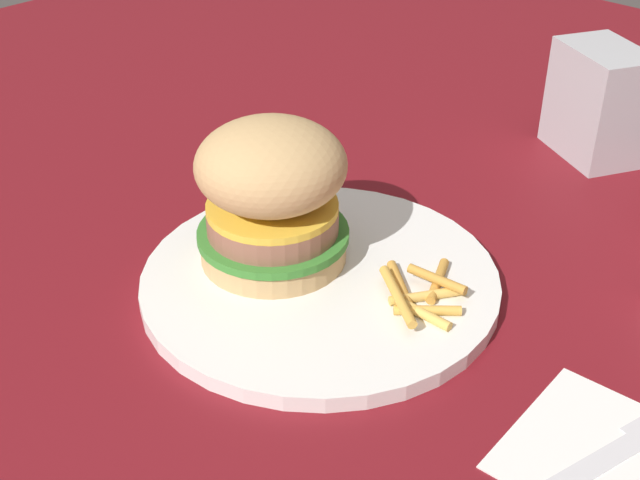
{
  "coord_description": "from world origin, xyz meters",
  "views": [
    {
      "loc": [
        0.34,
        -0.37,
        0.37
      ],
      "look_at": [
        -0.01,
        0.01,
        0.04
      ],
      "focal_mm": 47.96,
      "sensor_mm": 36.0,
      "label": 1
    }
  ],
  "objects_px": {
    "sandwich": "(271,193)",
    "fork": "(611,453)",
    "napkin_dispenser": "(598,102)",
    "plate": "(320,281)",
    "napkin": "(608,458)",
    "fries_pile": "(420,294)"
  },
  "relations": [
    {
      "from": "plate",
      "to": "napkin",
      "type": "height_order",
      "value": "plate"
    },
    {
      "from": "sandwich",
      "to": "fork",
      "type": "bearing_deg",
      "value": 0.47
    },
    {
      "from": "sandwich",
      "to": "napkin_dispenser",
      "type": "bearing_deg",
      "value": 77.56
    },
    {
      "from": "fries_pile",
      "to": "napkin_dispenser",
      "type": "distance_m",
      "value": 0.32
    },
    {
      "from": "fries_pile",
      "to": "napkin_dispenser",
      "type": "relative_size",
      "value": 0.83
    },
    {
      "from": "fork",
      "to": "napkin_dispenser",
      "type": "xyz_separation_m",
      "value": [
        -0.2,
        0.35,
        0.05
      ]
    },
    {
      "from": "plate",
      "to": "napkin_dispenser",
      "type": "height_order",
      "value": "napkin_dispenser"
    },
    {
      "from": "sandwich",
      "to": "napkin_dispenser",
      "type": "xyz_separation_m",
      "value": [
        0.08,
        0.35,
        -0.02
      ]
    },
    {
      "from": "sandwich",
      "to": "fork",
      "type": "distance_m",
      "value": 0.29
    },
    {
      "from": "plate",
      "to": "napkin_dispenser",
      "type": "distance_m",
      "value": 0.34
    },
    {
      "from": "plate",
      "to": "napkin",
      "type": "bearing_deg",
      "value": -1.86
    },
    {
      "from": "fork",
      "to": "fries_pile",
      "type": "bearing_deg",
      "value": 169.1
    },
    {
      "from": "napkin_dispenser",
      "to": "sandwich",
      "type": "bearing_deg",
      "value": -74.37
    },
    {
      "from": "fork",
      "to": "napkin_dispenser",
      "type": "bearing_deg",
      "value": 120.38
    },
    {
      "from": "sandwich",
      "to": "napkin",
      "type": "relative_size",
      "value": 1.04
    },
    {
      "from": "fries_pile",
      "to": "napkin_dispenser",
      "type": "bearing_deg",
      "value": 96.86
    },
    {
      "from": "napkin",
      "to": "napkin_dispenser",
      "type": "relative_size",
      "value": 1.05
    },
    {
      "from": "sandwich",
      "to": "napkin",
      "type": "bearing_deg",
      "value": 0.16
    },
    {
      "from": "sandwich",
      "to": "napkin_dispenser",
      "type": "height_order",
      "value": "sandwich"
    },
    {
      "from": "napkin",
      "to": "plate",
      "type": "bearing_deg",
      "value": 178.14
    },
    {
      "from": "plate",
      "to": "fork",
      "type": "height_order",
      "value": "plate"
    },
    {
      "from": "sandwich",
      "to": "fork",
      "type": "height_order",
      "value": "sandwich"
    }
  ]
}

